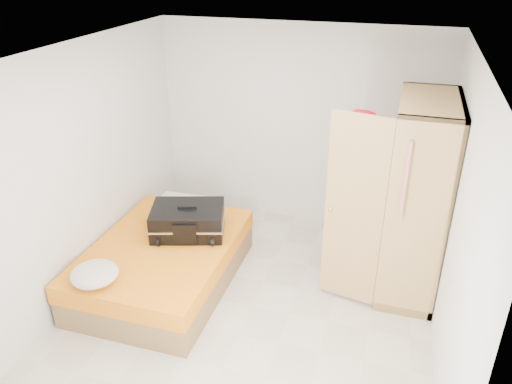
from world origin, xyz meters
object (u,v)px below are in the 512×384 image
(wardrobe, at_px, (411,204))
(round_cushion, at_px, (95,274))
(bed, at_px, (164,263))
(person, at_px, (360,195))
(suitcase, at_px, (188,220))

(wardrobe, relative_size, round_cushion, 4.63)
(bed, height_order, wardrobe, wardrobe)
(wardrobe, height_order, person, wardrobe)
(person, relative_size, round_cushion, 4.21)
(person, xyz_separation_m, round_cushion, (-2.28, -1.67, -0.37))
(person, distance_m, suitcase, 1.91)
(suitcase, bearing_deg, bed, -137.35)
(bed, bearing_deg, round_cushion, -111.25)
(wardrobe, bearing_deg, suitcase, -169.25)
(person, bearing_deg, wardrobe, -87.86)
(person, bearing_deg, round_cushion, 142.53)
(person, xyz_separation_m, suitcase, (-1.80, -0.57, -0.30))
(suitcase, bearing_deg, person, 0.40)
(suitcase, xyz_separation_m, round_cushion, (-0.48, -1.09, -0.07))
(person, bearing_deg, suitcase, 124.08)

